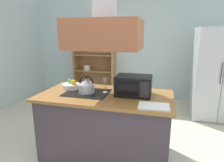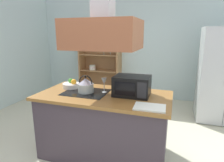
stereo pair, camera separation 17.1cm
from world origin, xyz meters
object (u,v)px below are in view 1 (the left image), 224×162
Objects in this scene: dish_cabinet at (95,68)px; kettle at (87,86)px; microwave at (134,85)px; wine_glass_on_counter at (105,82)px; fruit_bowl at (71,86)px; cutting_board at (154,106)px; refrigerator at (218,74)px.

dish_cabinet is 2.75m from kettle.
microwave is at bearing 6.58° from kettle.
dish_cabinet reaches higher than wine_glass_on_counter.
microwave is 0.39m from wine_glass_on_counter.
wine_glass_on_counter is at bearing -6.82° from fruit_bowl.
dish_cabinet is at bearing 112.80° from wine_glass_on_counter.
kettle reaches higher than wine_glass_on_counter.
cutting_board is at bearing -18.32° from kettle.
refrigerator is 2.25m from microwave.
kettle is at bearing 161.68° from cutting_board.
dish_cabinet is 6.79× the size of fruit_bowl.
cutting_board is at bearing -59.14° from dish_cabinet.
refrigerator is 3.95× the size of microwave.
fruit_bowl is at bearing 155.21° from kettle.
wine_glass_on_counter reaches higher than fruit_bowl.
refrigerator is 2.40m from cutting_board.
refrigerator is 2.52m from wine_glass_on_counter.
dish_cabinet reaches higher than fruit_bowl.
microwave is at bearing -4.11° from fruit_bowl.
cutting_board is (0.92, -0.30, -0.09)m from kettle.
dish_cabinet is 3.78× the size of microwave.
refrigerator is 3.00m from dish_cabinet.
kettle is at bearing -173.42° from microwave.
wine_glass_on_counter is (-1.82, -1.73, 0.14)m from refrigerator.
wine_glass_on_counter is at bearing -136.38° from refrigerator.
kettle reaches higher than fruit_bowl.
fruit_bowl is (-0.55, 0.07, -0.11)m from wine_glass_on_counter.
refrigerator is 1.04× the size of dish_cabinet.
fruit_bowl reaches higher than cutting_board.
refrigerator is 2.74m from kettle.
refrigerator reaches higher than dish_cabinet.
microwave is at bearing 127.00° from cutting_board.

